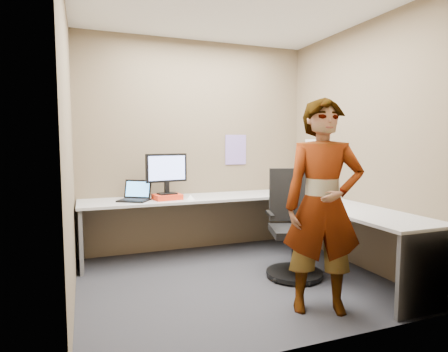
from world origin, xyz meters
name	(u,v)px	position (x,y,z in m)	size (l,w,h in m)	color
ground	(234,281)	(0.00, 0.00, 0.00)	(3.00, 3.00, 0.00)	#222227
wall_back	(196,146)	(0.00, 1.30, 1.35)	(3.00, 3.00, 0.00)	brown
wall_right	(358,147)	(1.50, 0.00, 1.35)	(2.70, 2.70, 0.00)	brown
wall_left	(69,149)	(-1.50, 0.00, 1.35)	(2.70, 2.70, 0.00)	brown
ceiling	(234,5)	(0.00, 0.00, 2.70)	(3.00, 3.00, 0.00)	white
desk	(257,214)	(0.44, 0.39, 0.59)	(2.98, 2.58, 0.73)	#ADADAD
paper_ream	(167,197)	(-0.48, 0.91, 0.76)	(0.31, 0.23, 0.06)	red
monitor	(167,170)	(-0.48, 0.92, 1.07)	(0.50, 0.18, 0.48)	black
laptop	(135,195)	(-0.84, 0.96, 0.79)	(0.42, 0.40, 0.23)	black
trackball_mouse	(168,197)	(-0.46, 0.96, 0.76)	(0.12, 0.08, 0.07)	#B7B7BC
origami	(191,197)	(-0.23, 0.79, 0.76)	(0.10, 0.10, 0.06)	white
stapler	(323,193)	(1.44, 0.55, 0.76)	(0.15, 0.04, 0.06)	black
flower	(326,186)	(1.37, 0.39, 0.87)	(0.07, 0.07, 0.22)	brown
calendar_purple	(236,150)	(0.55, 1.29, 1.30)	(0.30, 0.01, 0.40)	#846BB7
calendar_white	(311,153)	(1.49, 0.90, 1.25)	(0.01, 0.28, 0.38)	white
sticky_note_a	(326,178)	(1.49, 0.55, 0.95)	(0.01, 0.07, 0.07)	#F2E059
sticky_note_b	(324,188)	(1.49, 0.60, 0.82)	(0.01, 0.07, 0.07)	pink
sticky_note_c	(329,190)	(1.49, 0.48, 0.80)	(0.01, 0.07, 0.07)	pink
sticky_note_d	(319,179)	(1.49, 0.70, 0.92)	(0.01, 0.07, 0.07)	#F2E059
office_chair	(293,233)	(0.65, -0.06, 0.45)	(0.63, 0.62, 1.10)	black
person	(323,206)	(0.44, -0.86, 0.88)	(0.64, 0.42, 1.76)	#999399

